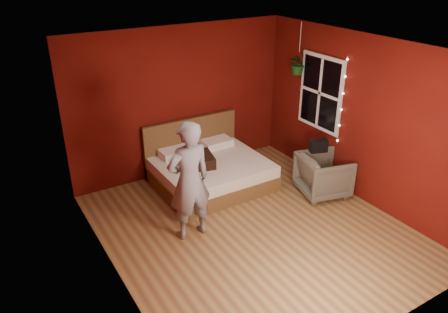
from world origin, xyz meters
TOP-DOWN VIEW (x-y plane):
  - floor at (0.00, 0.00)m, footprint 4.50×4.50m
  - room_walls at (0.00, 0.00)m, footprint 4.04×4.54m
  - window at (1.97, 0.90)m, footprint 0.05×0.97m
  - fairy_lights at (1.94, 0.38)m, footprint 0.04×0.04m
  - bed at (0.13, 1.52)m, footprint 1.81×1.54m
  - person at (-0.83, 0.35)m, footprint 0.63×0.42m
  - armchair at (1.56, 0.24)m, footprint 0.92×0.90m
  - handbag at (1.58, 0.43)m, footprint 0.31×0.22m
  - throw_pillow at (-0.13, 1.44)m, footprint 0.62×0.62m
  - hanging_plant at (1.88, 1.41)m, footprint 0.42×0.39m

SIDE VIEW (x-z plane):
  - floor at x=0.00m, z-range 0.00..0.00m
  - bed at x=0.13m, z-range -0.24..0.76m
  - armchair at x=1.56m, z-range 0.00..0.69m
  - throw_pillow at x=-0.13m, z-range 0.45..0.64m
  - handbag at x=1.58m, z-range 0.69..0.89m
  - person at x=-0.83m, z-range 0.00..1.72m
  - fairy_lights at x=1.94m, z-range 0.77..2.22m
  - window at x=1.97m, z-range 0.87..2.14m
  - room_walls at x=0.00m, z-range 0.37..2.99m
  - hanging_plant at x=1.88m, z-range 1.46..2.35m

